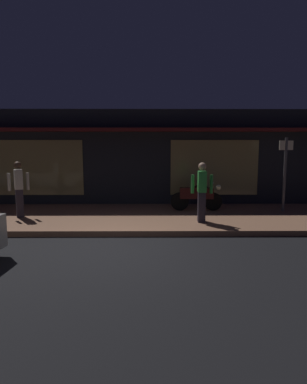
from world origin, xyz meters
name	(u,v)px	position (x,y,z in m)	size (l,w,h in m)	color
ground_plane	(111,249)	(0.00, 0.00, 0.00)	(60.00, 60.00, 0.00)	black
sidewalk_slab	(123,217)	(0.00, 3.00, 0.07)	(18.00, 4.00, 0.15)	#8C6047
storefront_building	(129,158)	(0.00, 6.39, 1.80)	(18.00, 3.30, 3.60)	black
motorcycle	(197,196)	(2.42, 3.72, 0.65)	(1.70, 0.55, 0.97)	black
person_photographer	(19,188)	(-3.07, 2.73, 1.03)	(0.59, 0.44, 1.67)	#28232D
person_bystander	(202,191)	(2.30, 2.04, 1.03)	(0.61, 0.39, 1.67)	#28232D
sign_post	(285,170)	(5.22, 3.56, 1.51)	(0.44, 0.09, 2.40)	#47474C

